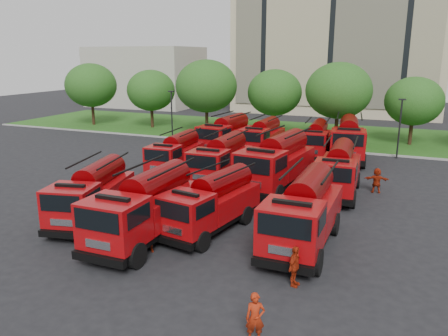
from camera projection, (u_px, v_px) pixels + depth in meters
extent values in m
plane|color=black|center=(179.00, 200.00, 26.73)|extent=(140.00, 140.00, 0.00)
cube|color=#1F4713|center=(287.00, 132.00, 49.96)|extent=(70.00, 16.00, 0.12)
cube|color=gray|center=(266.00, 145.00, 42.72)|extent=(70.00, 0.30, 0.14)
cube|color=#C4B291|center=(340.00, 29.00, 65.78)|extent=(30.00, 14.00, 25.00)
cube|color=black|center=(332.00, 26.00, 59.43)|extent=(28.00, 0.15, 22.00)
cube|color=#A5A192|center=(146.00, 77.00, 75.96)|extent=(18.00, 12.00, 10.00)
cylinder|color=#382314|center=(93.00, 115.00, 54.98)|extent=(0.36, 0.36, 2.62)
ellipsoid|color=#1B4313|center=(91.00, 85.00, 54.05)|extent=(6.30, 6.30, 5.36)
cylinder|color=#382314|center=(152.00, 118.00, 52.94)|extent=(0.36, 0.36, 2.38)
ellipsoid|color=#1B4313|center=(151.00, 90.00, 52.09)|extent=(5.71, 5.71, 4.86)
cylinder|color=#382314|center=(207.00, 122.00, 48.57)|extent=(0.36, 0.36, 2.80)
ellipsoid|color=#1B4313|center=(206.00, 86.00, 47.58)|extent=(6.72, 6.72, 5.71)
cylinder|color=#382314|center=(274.00, 124.00, 48.25)|extent=(0.36, 0.36, 2.45)
ellipsoid|color=#1B4313|center=(275.00, 93.00, 47.39)|extent=(5.88, 5.88, 5.00)
cylinder|color=#382314|center=(336.00, 129.00, 44.28)|extent=(0.36, 0.36, 2.73)
ellipsoid|color=#1B4313|center=(339.00, 91.00, 43.31)|extent=(6.55, 6.55, 5.57)
cylinder|color=#382314|center=(410.00, 134.00, 42.63)|extent=(0.36, 0.36, 2.27)
ellipsoid|color=#1B4313|center=(414.00, 101.00, 41.83)|extent=(5.46, 5.46, 4.64)
cylinder|color=black|center=(172.00, 116.00, 45.19)|extent=(0.14, 0.14, 5.00)
cube|color=black|center=(171.00, 91.00, 44.56)|extent=(0.60, 0.25, 0.12)
cylinder|color=black|center=(399.00, 130.00, 37.03)|extent=(0.14, 0.14, 5.00)
cube|color=black|center=(402.00, 99.00, 36.39)|extent=(0.60, 0.25, 0.12)
cube|color=black|center=(94.00, 210.00, 23.36)|extent=(3.55, 6.80, 0.28)
cube|color=black|center=(62.00, 234.00, 20.24)|extent=(2.31, 0.75, 0.32)
cube|color=#9C0407|center=(72.00, 205.00, 20.98)|extent=(2.67, 2.50, 1.81)
cube|color=black|center=(60.00, 204.00, 19.89)|extent=(1.90, 0.49, 0.79)
cube|color=#9C0407|center=(101.00, 191.00, 24.15)|extent=(3.18, 4.66, 1.20)
cylinder|color=#530002|center=(100.00, 174.00, 23.90)|extent=(2.24, 4.10, 1.39)
cylinder|color=black|center=(52.00, 227.00, 21.26)|extent=(0.55, 1.07, 1.02)
cylinder|color=black|center=(93.00, 230.00, 20.92)|extent=(0.55, 1.07, 1.02)
cylinder|color=black|center=(90.00, 200.00, 25.15)|extent=(0.55, 1.07, 1.02)
cylinder|color=black|center=(125.00, 202.00, 24.81)|extent=(0.55, 1.07, 1.02)
cube|color=black|center=(147.00, 227.00, 20.86)|extent=(2.35, 7.09, 0.30)
cube|color=black|center=(99.00, 259.00, 17.66)|extent=(2.53, 0.26, 0.35)
cube|color=#9C0407|center=(114.00, 222.00, 18.40)|extent=(2.49, 2.23, 1.97)
cube|color=black|center=(96.00, 221.00, 17.27)|extent=(2.13, 0.06, 0.86)
cube|color=#9C0407|center=(158.00, 204.00, 21.66)|extent=(2.49, 4.66, 1.32)
cylinder|color=#530002|center=(157.00, 183.00, 21.39)|extent=(1.53, 4.26, 1.52)
cylinder|color=black|center=(91.00, 246.00, 18.96)|extent=(0.36, 1.11, 1.11)
cylinder|color=black|center=(137.00, 255.00, 18.10)|extent=(0.36, 1.11, 1.11)
cylinder|color=black|center=(146.00, 213.00, 22.95)|extent=(0.36, 1.11, 1.11)
cylinder|color=black|center=(186.00, 219.00, 22.09)|extent=(0.36, 1.11, 1.11)
cube|color=black|center=(212.00, 219.00, 22.05)|extent=(3.12, 6.53, 0.27)
cube|color=black|center=(172.00, 242.00, 19.46)|extent=(2.25, 0.61, 0.31)
cube|color=#9C0407|center=(186.00, 213.00, 20.04)|extent=(2.50, 2.32, 1.75)
cube|color=black|center=(172.00, 211.00, 19.12)|extent=(1.86, 0.37, 0.76)
cube|color=#9C0407|center=(223.00, 200.00, 22.67)|extent=(2.88, 4.44, 1.16)
cylinder|color=#530002|center=(223.00, 183.00, 22.43)|extent=(1.98, 3.94, 1.34)
cylinder|color=black|center=(167.00, 232.00, 20.70)|extent=(0.48, 1.03, 0.99)
cylinder|color=black|center=(202.00, 241.00, 19.63)|extent=(0.48, 1.03, 0.99)
cylinder|color=black|center=(213.00, 208.00, 23.92)|extent=(0.48, 1.03, 0.99)
cylinder|color=black|center=(246.00, 215.00, 22.85)|extent=(0.48, 1.03, 0.99)
cube|color=black|center=(303.00, 232.00, 20.28)|extent=(2.35, 7.08, 0.30)
cube|color=black|center=(282.00, 266.00, 17.09)|extent=(2.52, 0.26, 0.35)
cube|color=#9C0407|center=(291.00, 227.00, 17.83)|extent=(2.48, 2.23, 1.97)
cube|color=black|center=(284.00, 227.00, 16.71)|extent=(2.12, 0.06, 0.86)
cube|color=#9C0407|center=(309.00, 208.00, 21.06)|extent=(2.49, 4.65, 1.31)
cylinder|color=#530002|center=(310.00, 187.00, 20.80)|extent=(1.53, 4.25, 1.51)
cylinder|color=black|center=(262.00, 252.00, 18.39)|extent=(0.36, 1.11, 1.11)
cylinder|color=black|center=(317.00, 262.00, 17.52)|extent=(0.36, 1.11, 1.11)
cylinder|color=black|center=(289.00, 217.00, 22.36)|extent=(0.36, 1.11, 1.11)
cylinder|color=black|center=(335.00, 224.00, 21.49)|extent=(0.36, 1.11, 1.11)
cube|color=black|center=(177.00, 165.00, 33.00)|extent=(2.41, 6.33, 0.27)
cube|color=black|center=(157.00, 176.00, 30.13)|extent=(2.23, 0.35, 0.31)
cube|color=#9C0407|center=(163.00, 158.00, 30.80)|extent=(2.29, 2.08, 1.73)
cube|color=black|center=(156.00, 156.00, 29.79)|extent=(1.87, 0.15, 0.76)
cube|color=#9C0407|center=(182.00, 153.00, 33.72)|extent=(2.42, 4.21, 1.16)
cylinder|color=#530002|center=(181.00, 141.00, 33.48)|extent=(1.55, 3.81, 1.33)
cylinder|color=black|center=(150.00, 172.00, 31.23)|extent=(0.37, 0.99, 0.98)
cylinder|color=black|center=(176.00, 175.00, 30.59)|extent=(0.37, 0.99, 0.98)
cylinder|color=black|center=(174.00, 160.00, 34.81)|extent=(0.37, 0.99, 0.98)
cylinder|color=black|center=(197.00, 162.00, 34.16)|extent=(0.37, 0.99, 0.98)
cube|color=black|center=(221.00, 173.00, 30.61)|extent=(2.33, 6.82, 0.29)
cube|color=black|center=(201.00, 187.00, 27.52)|extent=(2.43, 0.28, 0.34)
cube|color=#9C0407|center=(208.00, 165.00, 28.24)|extent=(2.41, 2.17, 1.89)
cube|color=black|center=(201.00, 162.00, 27.16)|extent=(2.04, 0.08, 0.82)
cube|color=#9C0407|center=(227.00, 159.00, 31.37)|extent=(2.44, 4.49, 1.26)
cylinder|color=#530002|center=(227.00, 145.00, 31.12)|extent=(1.51, 4.09, 1.45)
cylinder|color=black|center=(191.00, 182.00, 28.77)|extent=(0.35, 1.07, 1.07)
cylinder|color=black|center=(223.00, 185.00, 27.97)|extent=(0.35, 1.07, 1.07)
cylinder|color=black|center=(216.00, 167.00, 32.60)|extent=(0.35, 1.07, 1.07)
cylinder|color=black|center=(245.00, 170.00, 31.80)|extent=(0.35, 1.07, 1.07)
cube|color=black|center=(276.00, 178.00, 28.90)|extent=(3.41, 7.93, 0.33)
cube|color=black|center=(251.00, 195.00, 25.62)|extent=(2.76, 0.59, 0.38)
cube|color=#9C0407|center=(260.00, 169.00, 26.37)|extent=(2.96, 2.71, 2.14)
cube|color=black|center=(251.00, 165.00, 25.20)|extent=(2.30, 0.33, 0.93)
cube|color=#9C0407|center=(284.00, 162.00, 29.70)|extent=(3.26, 5.33, 1.43)
cylinder|color=#530002|center=(284.00, 145.00, 29.41)|extent=(2.18, 4.77, 1.65)
cylinder|color=black|center=(240.00, 188.00, 27.11)|extent=(0.52, 1.24, 1.21)
cylinder|color=black|center=(277.00, 194.00, 25.92)|extent=(0.52, 1.24, 1.21)
cylinder|color=black|center=(271.00, 171.00, 31.20)|extent=(0.52, 1.24, 1.21)
cylinder|color=black|center=(304.00, 175.00, 30.00)|extent=(0.52, 1.24, 1.21)
cube|color=black|center=(337.00, 184.00, 27.88)|extent=(2.53, 6.83, 0.29)
cube|color=black|center=(331.00, 201.00, 24.78)|extent=(2.41, 0.36, 0.34)
cube|color=#9C0407|center=(335.00, 177.00, 25.50)|extent=(2.46, 2.23, 1.88)
cube|color=black|center=(333.00, 175.00, 24.41)|extent=(2.02, 0.14, 0.82)
cube|color=#9C0407|center=(340.00, 169.00, 28.65)|extent=(2.57, 4.53, 1.25)
cylinder|color=#530002|center=(341.00, 153.00, 28.39)|extent=(1.64, 4.11, 1.44)
cylinder|color=black|center=(314.00, 195.00, 25.99)|extent=(0.39, 1.07, 1.06)
cylinder|color=black|center=(353.00, 199.00, 25.26)|extent=(0.39, 1.07, 1.06)
cylinder|color=black|center=(323.00, 177.00, 29.84)|extent=(0.39, 1.07, 1.06)
cylinder|color=black|center=(357.00, 180.00, 29.12)|extent=(0.39, 1.07, 1.06)
cube|color=black|center=(226.00, 146.00, 39.68)|extent=(2.84, 7.25, 0.30)
cube|color=black|center=(207.00, 154.00, 36.57)|extent=(2.55, 0.44, 0.35)
cube|color=#9C0407|center=(214.00, 138.00, 37.28)|extent=(2.64, 2.40, 1.98)
cube|color=black|center=(207.00, 134.00, 36.19)|extent=(2.13, 0.20, 0.86)
cube|color=#9C0407|center=(232.00, 135.00, 40.44)|extent=(2.81, 4.83, 1.32)
cylinder|color=#530002|center=(232.00, 123.00, 40.17)|extent=(1.82, 4.36, 1.52)
cylinder|color=black|center=(201.00, 151.00, 37.93)|extent=(0.43, 1.14, 1.12)
cylinder|color=black|center=(225.00, 154.00, 36.91)|extent=(0.43, 1.14, 1.12)
cylinder|color=black|center=(224.00, 142.00, 41.79)|extent=(0.43, 1.14, 1.12)
cylinder|color=black|center=(246.00, 144.00, 40.77)|extent=(0.43, 1.14, 1.12)
cube|color=black|center=(262.00, 147.00, 39.29)|extent=(2.34, 6.62, 0.28)
cube|color=black|center=(249.00, 155.00, 36.36)|extent=(2.35, 0.30, 0.33)
cube|color=#9C0407|center=(254.00, 140.00, 37.04)|extent=(2.35, 2.13, 1.83)
cube|color=black|center=(249.00, 137.00, 36.00)|extent=(1.97, 0.10, 0.80)
cube|color=#9C0407|center=(266.00, 137.00, 40.02)|extent=(2.41, 4.38, 1.22)
cylinder|color=#530002|center=(266.00, 126.00, 39.77)|extent=(1.51, 3.98, 1.41)
cylinder|color=black|center=(241.00, 152.00, 37.59)|extent=(0.36, 1.04, 1.03)
cylinder|color=black|center=(265.00, 155.00, 36.73)|extent=(0.36, 1.04, 1.03)
cylinder|color=black|center=(257.00, 144.00, 41.23)|extent=(0.36, 1.04, 1.03)
cylinder|color=black|center=(279.00, 146.00, 40.38)|extent=(0.36, 1.04, 1.03)
cube|color=black|center=(315.00, 150.00, 38.08)|extent=(2.61, 6.61, 0.28)
cube|color=black|center=(311.00, 159.00, 35.08)|extent=(2.32, 0.40, 0.32)
cube|color=#9C0407|center=(313.00, 143.00, 35.78)|extent=(2.41, 2.20, 1.80)
cube|color=black|center=(312.00, 140.00, 34.73)|extent=(1.94, 0.19, 0.79)
cube|color=#9C0407|center=(317.00, 140.00, 38.83)|extent=(2.58, 4.41, 1.20)
cylinder|color=#530002|center=(318.00, 129.00, 38.59)|extent=(1.67, 3.97, 1.39)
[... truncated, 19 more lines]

